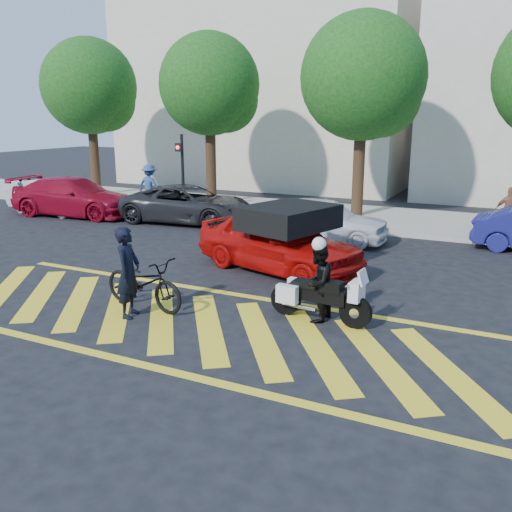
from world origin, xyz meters
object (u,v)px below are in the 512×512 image
at_px(parked_far_left, 54,197).
at_px(officer_bike, 128,272).
at_px(bicycle, 144,283).
at_px(officer_moto, 318,283).
at_px(parked_mid_left, 188,204).
at_px(parked_mid_right, 322,219).
at_px(police_motorcycle, 318,296).
at_px(red_convertible, 279,241).
at_px(parked_left, 75,197).

bearing_deg(parked_far_left, officer_bike, -124.04).
bearing_deg(officer_bike, bicycle, -11.03).
distance_m(officer_moto, parked_mid_left, 10.67).
bearing_deg(parked_mid_left, parked_far_left, 91.56).
bearing_deg(parked_mid_right, parked_far_left, 88.13).
xyz_separation_m(bicycle, parked_far_left, (-10.25, 7.49, 0.14)).
xyz_separation_m(officer_bike, parked_mid_right, (1.26, 8.01, -0.21)).
height_order(officer_moto, parked_mid_left, officer_moto).
xyz_separation_m(officer_bike, police_motorcycle, (3.48, 1.42, -0.41)).
xyz_separation_m(police_motorcycle, parked_far_left, (-13.78, 6.59, 0.18)).
bearing_deg(police_motorcycle, red_convertible, 130.65).
height_order(officer_moto, red_convertible, red_convertible).
relative_size(police_motorcycle, parked_far_left, 0.51).
relative_size(officer_bike, parked_mid_left, 0.37).
distance_m(officer_bike, parked_far_left, 13.05).
height_order(officer_bike, officer_moto, officer_bike).
relative_size(red_convertible, parked_left, 0.88).
xyz_separation_m(officer_moto, parked_left, (-12.62, 6.59, -0.02)).
relative_size(bicycle, parked_mid_left, 0.42).
xyz_separation_m(bicycle, parked_left, (-9.11, 7.49, 0.21)).
distance_m(parked_far_left, parked_mid_right, 11.56).
xyz_separation_m(parked_left, parked_mid_right, (10.42, 0.00, -0.05)).
height_order(officer_bike, police_motorcycle, officer_bike).
height_order(officer_bike, parked_mid_left, officer_bike).
distance_m(police_motorcycle, parked_mid_left, 10.68).
bearing_deg(officer_bike, police_motorcycle, -83.87).
bearing_deg(police_motorcycle, parked_left, 156.87).
bearing_deg(officer_bike, parked_left, 32.76).
height_order(police_motorcycle, parked_mid_left, parked_mid_left).
bearing_deg(police_motorcycle, parked_mid_right, 113.00).
xyz_separation_m(officer_bike, parked_mid_left, (-4.28, 8.76, -0.22)).
bearing_deg(red_convertible, parked_left, 87.51).
distance_m(parked_left, parked_mid_right, 10.42).
relative_size(bicycle, police_motorcycle, 0.99).
distance_m(red_convertible, parked_mid_right, 3.71).
relative_size(police_motorcycle, parked_mid_left, 0.42).
relative_size(parked_far_left, parked_mid_right, 1.00).
height_order(police_motorcycle, parked_left, parked_left).
bearing_deg(bicycle, parked_left, 58.70).
relative_size(bicycle, parked_mid_right, 0.50).
xyz_separation_m(officer_bike, parked_far_left, (-10.30, 8.01, -0.23)).
height_order(parked_far_left, parked_left, parked_left).
relative_size(officer_moto, parked_left, 0.30).
height_order(officer_bike, parked_mid_right, officer_bike).
bearing_deg(parked_left, red_convertible, -115.92).
xyz_separation_m(police_motorcycle, parked_mid_left, (-7.75, 7.34, 0.19)).
xyz_separation_m(red_convertible, parked_mid_left, (-5.64, 4.46, -0.09)).
xyz_separation_m(red_convertible, parked_mid_right, (-0.10, 3.71, -0.07)).
bearing_deg(bicycle, red_convertible, -12.37).
bearing_deg(parked_mid_right, bicycle, 168.21).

